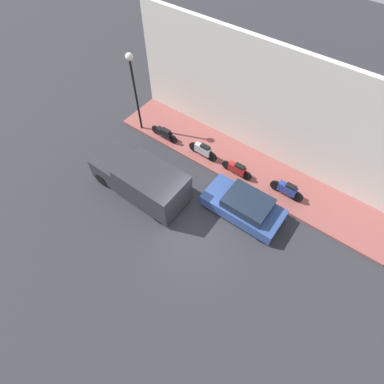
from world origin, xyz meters
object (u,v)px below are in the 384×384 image
object	(u,v)px
motorcycle_red	(237,169)
scooter_silver	(203,150)
parked_car	(244,206)
streetlamp	(133,79)
delivery_van	(141,179)
motorcycle_black	(164,133)
motorcycle_blue	(287,190)

from	to	relation	value
motorcycle_red	scooter_silver	world-z (taller)	scooter_silver
parked_car	streetlamp	xyz separation A→B (m)	(1.54, 8.05, 2.85)
delivery_van	scooter_silver	size ratio (longest dim) A/B	2.76
motorcycle_red	scooter_silver	distance (m)	2.20
parked_car	delivery_van	distance (m)	5.22
parked_car	delivery_van	size ratio (longest dim) A/B	0.77
parked_car	motorcycle_black	distance (m)	6.55
motorcycle_red	motorcycle_blue	xyz separation A→B (m)	(0.30, -2.73, 0.05)
parked_car	motorcycle_black	xyz separation A→B (m)	(1.67, 6.33, -0.08)
motorcycle_black	motorcycle_blue	distance (m)	7.58
scooter_silver	streetlamp	distance (m)	5.21
delivery_van	motorcycle_black	bearing A→B (deg)	22.51
motorcycle_black	motorcycle_blue	bearing A→B (deg)	-86.49
parked_car	motorcycle_blue	world-z (taller)	parked_car
streetlamp	parked_car	bearing A→B (deg)	-100.83
motorcycle_red	motorcycle_black	xyz separation A→B (m)	(-0.17, 4.83, -0.02)
motorcycle_blue	streetlamp	world-z (taller)	streetlamp
delivery_van	motorcycle_red	bearing A→B (deg)	-41.70
motorcycle_red	motorcycle_blue	bearing A→B (deg)	-83.82
delivery_van	streetlamp	world-z (taller)	streetlamp
scooter_silver	delivery_van	bearing A→B (deg)	163.11
parked_car	scooter_silver	size ratio (longest dim) A/B	2.12
delivery_van	motorcycle_black	size ratio (longest dim) A/B	2.69
motorcycle_blue	motorcycle_black	bearing A→B (deg)	93.51
delivery_van	motorcycle_blue	xyz separation A→B (m)	(4.05, -6.08, -0.40)
scooter_silver	streetlamp	world-z (taller)	streetlamp
motorcycle_red	delivery_van	bearing A→B (deg)	138.30
parked_car	motorcycle_red	bearing A→B (deg)	39.18
parked_car	streetlamp	bearing A→B (deg)	79.17
parked_car	scooter_silver	xyz separation A→B (m)	(1.85, 3.71, -0.02)
delivery_van	motorcycle_blue	distance (m)	7.31
motorcycle_blue	motorcycle_red	bearing A→B (deg)	96.18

